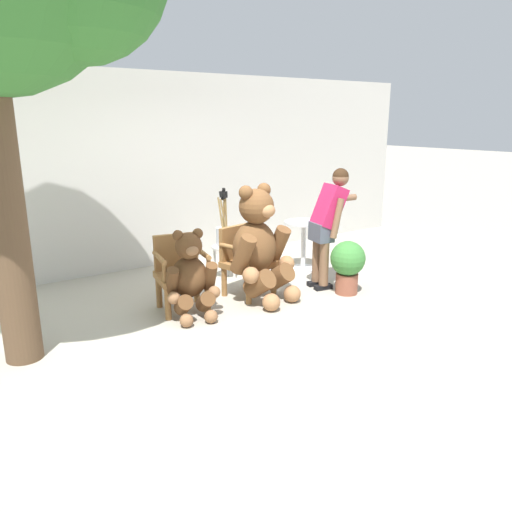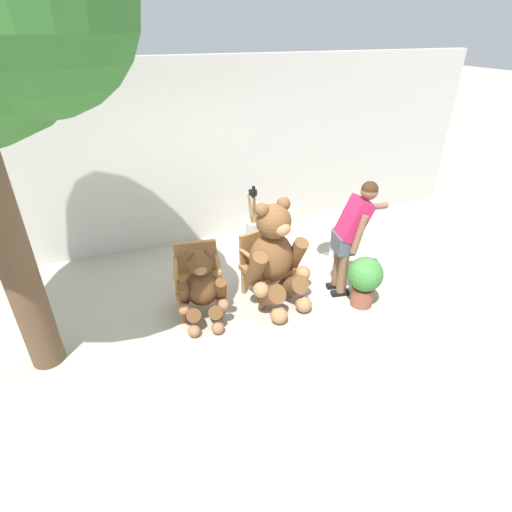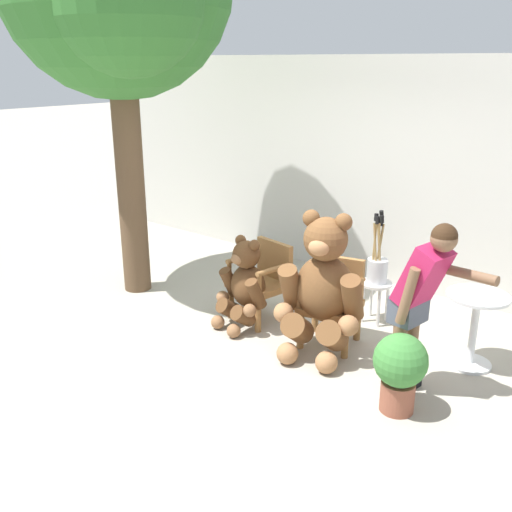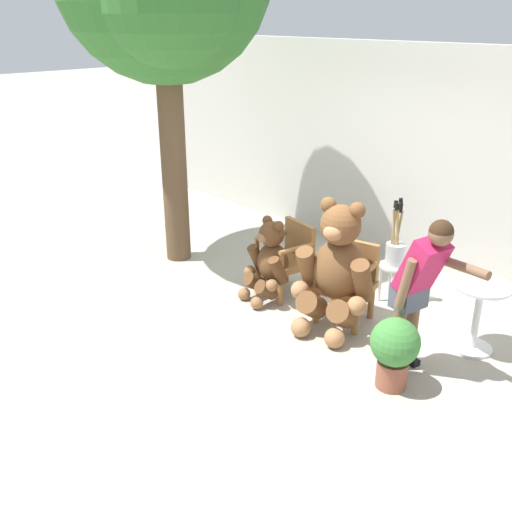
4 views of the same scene
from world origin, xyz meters
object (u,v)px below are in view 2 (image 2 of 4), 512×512
object	(u,v)px
teddy_bear_small	(202,288)
round_side_table	(333,234)
teddy_bear_large	(275,257)
brush_bucket	(253,226)
white_stool	(253,245)
wooden_chair_right	(264,263)
person_visitor	(352,230)
wooden_chair_left	(198,277)
potted_plant	(365,278)

from	to	relation	value
teddy_bear_small	round_side_table	size ratio (longest dim) A/B	1.38
teddy_bear_large	brush_bucket	size ratio (longest dim) A/B	1.76
teddy_bear_small	white_stool	size ratio (longest dim) A/B	2.17
teddy_bear_large	round_side_table	bearing A→B (deg)	28.01
teddy_bear_small	brush_bucket	distance (m)	1.44
wooden_chair_right	white_stool	size ratio (longest dim) A/B	1.87
person_visitor	white_stool	bearing A→B (deg)	131.13
teddy_bear_large	teddy_bear_small	world-z (taller)	teddy_bear_large
round_side_table	wooden_chair_left	bearing A→B (deg)	-169.33
wooden_chair_right	teddy_bear_large	xyz separation A→B (m)	(0.03, -0.25, 0.23)
wooden_chair_left	person_visitor	distance (m)	2.02
brush_bucket	wooden_chair_right	bearing A→B (deg)	-99.25
wooden_chair_right	teddy_bear_large	distance (m)	0.34
white_stool	person_visitor	bearing A→B (deg)	-48.87
wooden_chair_right	wooden_chair_left	bearing A→B (deg)	179.96
teddy_bear_large	white_stool	bearing A→B (deg)	84.99
teddy_bear_small	round_side_table	distance (m)	2.30
person_visitor	brush_bucket	distance (m)	1.43
teddy_bear_large	teddy_bear_small	bearing A→B (deg)	-177.63
wooden_chair_right	person_visitor	bearing A→B (deg)	-18.84
brush_bucket	potted_plant	bearing A→B (deg)	-55.70
round_side_table	teddy_bear_large	bearing A→B (deg)	-151.99
white_stool	brush_bucket	size ratio (longest dim) A/B	0.57
white_stool	brush_bucket	distance (m)	0.30
teddy_bear_small	white_stool	xyz separation A→B (m)	(1.03, 1.00, -0.13)
teddy_bear_large	white_stool	xyz separation A→B (m)	(0.08, 0.96, -0.34)
wooden_chair_right	white_stool	xyz separation A→B (m)	(0.12, 0.70, -0.11)
person_visitor	brush_bucket	xyz separation A→B (m)	(-0.93, 1.06, -0.26)
brush_bucket	round_side_table	xyz separation A→B (m)	(1.16, -0.29, -0.21)
teddy_bear_large	person_visitor	xyz separation A→B (m)	(1.01, -0.10, 0.23)
teddy_bear_large	potted_plant	bearing A→B (deg)	-23.36
wooden_chair_right	teddy_bear_small	world-z (taller)	teddy_bear_small
teddy_bear_small	brush_bucket	world-z (taller)	brush_bucket
round_side_table	wooden_chair_right	bearing A→B (deg)	-162.24
person_visitor	white_stool	size ratio (longest dim) A/B	3.36
person_visitor	round_side_table	bearing A→B (deg)	72.67
wooden_chair_left	teddy_bear_small	size ratio (longest dim) A/B	0.86
brush_bucket	teddy_bear_small	bearing A→B (deg)	-135.87
teddy_bear_large	wooden_chair_left	bearing A→B (deg)	164.56
person_visitor	wooden_chair_right	bearing A→B (deg)	161.16
round_side_table	potted_plant	world-z (taller)	round_side_table
person_visitor	white_stool	world-z (taller)	person_visitor
teddy_bear_large	teddy_bear_small	xyz separation A→B (m)	(-0.94, -0.04, -0.20)
teddy_bear_small	potted_plant	world-z (taller)	teddy_bear_small
teddy_bear_small	person_visitor	size ratio (longest dim) A/B	0.64
brush_bucket	white_stool	bearing A→B (deg)	56.60
wooden_chair_right	white_stool	world-z (taller)	wooden_chair_right
wooden_chair_left	round_side_table	distance (m)	2.21
potted_plant	wooden_chair_left	bearing A→B (deg)	160.26
teddy_bear_large	teddy_bear_small	distance (m)	0.97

